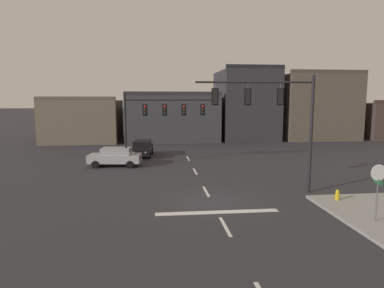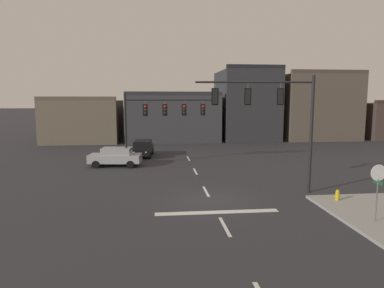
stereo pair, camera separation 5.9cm
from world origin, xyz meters
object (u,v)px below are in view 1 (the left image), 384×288
object	(u,v)px
signal_mast_near_side	(275,110)
car_lot_nearside	(142,148)
signal_mast_far_side	(158,115)
fire_hydrant	(337,197)
car_lot_middle	(115,156)
stop_sign	(378,179)

from	to	relation	value
signal_mast_near_side	car_lot_nearside	size ratio (longest dim) A/B	1.59
signal_mast_far_side	fire_hydrant	bearing A→B (deg)	-50.76
signal_mast_far_side	fire_hydrant	distance (m)	16.17
signal_mast_far_side	car_lot_middle	size ratio (longest dim) A/B	1.71
car_lot_nearside	fire_hydrant	distance (m)	20.37
signal_mast_near_side	stop_sign	xyz separation A→B (m)	(2.90, -5.82, -2.95)
fire_hydrant	signal_mast_near_side	bearing A→B (deg)	139.07
signal_mast_near_side	stop_sign	distance (m)	7.14
signal_mast_near_side	fire_hydrant	world-z (taller)	signal_mast_near_side
signal_mast_far_side	car_lot_middle	xyz separation A→B (m)	(-3.71, -0.19, -3.56)
car_lot_middle	car_lot_nearside	bearing A→B (deg)	66.42
signal_mast_near_side	fire_hydrant	xyz separation A→B (m)	(2.87, -2.49, -4.77)
signal_mast_far_side	car_lot_middle	world-z (taller)	signal_mast_far_side
car_lot_middle	fire_hydrant	xyz separation A→B (m)	(13.61, -11.93, -0.53)
car_lot_nearside	car_lot_middle	world-z (taller)	same
signal_mast_near_side	signal_mast_far_side	distance (m)	11.94
signal_mast_near_side	signal_mast_far_side	bearing A→B (deg)	126.12
car_lot_middle	fire_hydrant	distance (m)	18.11
stop_sign	fire_hydrant	size ratio (longest dim) A/B	3.77
signal_mast_near_side	stop_sign	world-z (taller)	signal_mast_near_side
signal_mast_far_side	car_lot_nearside	world-z (taller)	signal_mast_far_side
signal_mast_far_side	car_lot_nearside	bearing A→B (deg)	108.62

